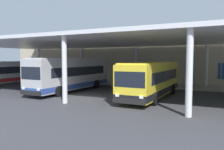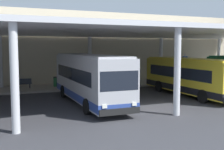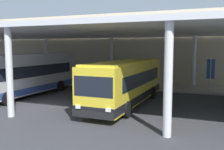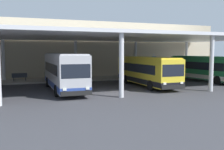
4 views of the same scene
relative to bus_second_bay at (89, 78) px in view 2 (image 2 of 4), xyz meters
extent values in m
plane|color=#3D3D42|center=(3.62, -3.20, -1.84)|extent=(200.00, 200.00, 0.00)
cube|color=#A39E93|center=(3.62, 8.55, -1.75)|extent=(42.00, 4.50, 0.18)
cube|color=#C1B293|center=(3.62, 11.80, 2.23)|extent=(48.00, 1.60, 8.14)
cube|color=silver|center=(3.62, 2.30, 3.56)|extent=(40.00, 17.00, 0.30)
cylinder|color=silver|center=(-5.63, -5.70, 0.78)|extent=(0.40, 0.40, 5.25)
cylinder|color=silver|center=(-5.63, 10.30, 0.78)|extent=(0.40, 0.40, 5.25)
cylinder|color=silver|center=(3.62, -5.70, 0.78)|extent=(0.40, 0.40, 5.25)
cylinder|color=silver|center=(3.62, 10.30, 0.78)|extent=(0.40, 0.40, 5.25)
cylinder|color=silver|center=(12.87, 10.30, 0.78)|extent=(0.40, 0.40, 5.25)
cylinder|color=silver|center=(22.12, 10.30, 0.78)|extent=(0.40, 0.40, 5.25)
cube|color=#B7B7BC|center=(0.00, 0.00, 0.06)|extent=(2.75, 11.25, 3.10)
cube|color=#2D4799|center=(0.00, 0.00, -1.14)|extent=(2.77, 11.27, 0.50)
cube|color=black|center=(0.00, 0.15, 0.36)|extent=(2.74, 9.24, 0.90)
cube|color=black|center=(-0.12, -5.55, 0.41)|extent=(2.30, 0.17, 1.10)
cube|color=black|center=(-0.13, -5.64, -1.29)|extent=(2.45, 0.21, 0.36)
cube|color=silver|center=(0.00, 0.00, 1.67)|extent=(2.54, 10.80, 0.12)
cube|color=yellow|center=(-0.12, -5.52, 1.43)|extent=(1.75, 0.16, 0.28)
cube|color=white|center=(-1.02, -5.61, -0.94)|extent=(0.28, 0.09, 0.20)
cube|color=white|center=(0.77, -5.65, -0.94)|extent=(0.28, 0.09, 0.20)
cylinder|color=black|center=(-1.30, -3.44, -1.34)|extent=(0.30, 1.01, 1.00)
cylinder|color=black|center=(1.15, -3.50, -1.34)|extent=(0.30, 1.01, 1.00)
cylinder|color=black|center=(-1.16, 3.11, -1.34)|extent=(0.30, 1.01, 1.00)
cylinder|color=black|center=(1.29, 3.05, -1.34)|extent=(0.30, 1.01, 1.00)
cube|color=yellow|center=(9.00, -0.14, -0.14)|extent=(2.69, 10.44, 2.70)
cube|color=black|center=(9.00, -0.14, -1.14)|extent=(2.71, 10.47, 0.50)
cube|color=black|center=(9.00, 0.01, 0.16)|extent=(2.70, 8.57, 0.90)
cube|color=yellow|center=(9.00, -0.14, 1.27)|extent=(2.49, 10.03, 0.12)
cylinder|color=black|center=(7.71, -3.34, -1.34)|extent=(0.30, 1.01, 1.00)
cylinder|color=black|center=(7.82, 2.74, -1.34)|extent=(0.30, 1.01, 1.00)
cylinder|color=black|center=(10.27, 2.69, -1.34)|extent=(0.30, 1.01, 1.00)
cylinder|color=black|center=(16.71, 3.99, -1.34)|extent=(0.34, 1.02, 1.00)
cube|color=#383D47|center=(-3.83, 8.55, -1.21)|extent=(1.80, 0.44, 0.08)
cube|color=#383D47|center=(-3.83, 8.75, -0.96)|extent=(1.80, 0.06, 0.44)
cube|color=#2D2D33|center=(-4.53, 8.55, -1.44)|extent=(0.10, 0.36, 0.45)
cube|color=#2D2D33|center=(-3.13, 8.55, -1.44)|extent=(0.10, 0.36, 0.45)
cylinder|color=#236638|center=(-0.55, 8.68, -1.21)|extent=(0.48, 0.48, 0.90)
cylinder|color=black|center=(-0.55, 8.68, -0.72)|extent=(0.52, 0.52, 0.08)
cylinder|color=#B2B2B7|center=(14.54, 7.75, -0.06)|extent=(0.12, 0.12, 3.20)
cube|color=#285199|center=(14.54, 7.73, 0.32)|extent=(0.70, 0.04, 1.80)
camera|label=1|loc=(14.59, -19.44, 1.61)|focal=35.49mm
camera|label=2|loc=(-6.74, -19.84, 2.25)|focal=46.06mm
camera|label=3|loc=(14.76, -17.21, 2.25)|focal=40.66mm
camera|label=4|loc=(-4.77, -25.13, 1.93)|focal=41.74mm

